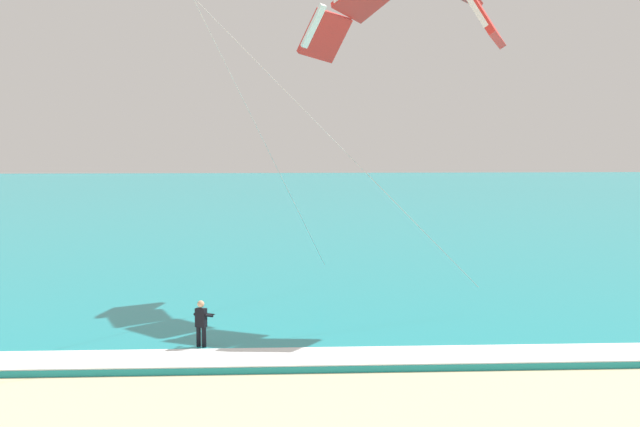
% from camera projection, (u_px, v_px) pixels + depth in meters
% --- Properties ---
extents(sea, '(200.00, 120.00, 0.20)m').
position_uv_depth(sea, '(258.00, 201.00, 82.47)').
color(sea, teal).
rests_on(sea, ground).
extents(surf_foam, '(200.00, 1.96, 0.04)m').
position_uv_depth(surf_foam, '(205.00, 358.00, 23.81)').
color(surf_foam, white).
rests_on(surf_foam, sea).
extents(surfboard, '(0.98, 1.46, 0.09)m').
position_uv_depth(surfboard, '(202.00, 352.00, 25.17)').
color(surfboard, '#239EC6').
rests_on(surfboard, ground).
extents(kitesurfer, '(0.66, 0.65, 1.69)m').
position_uv_depth(kitesurfer, '(201.00, 324.00, 25.09)').
color(kitesurfer, black).
rests_on(kitesurfer, ground).
extents(kite_primary, '(11.05, 10.47, 12.34)m').
position_uv_depth(kite_primary, '(402.00, 3.00, 31.58)').
color(kite_primary, red).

